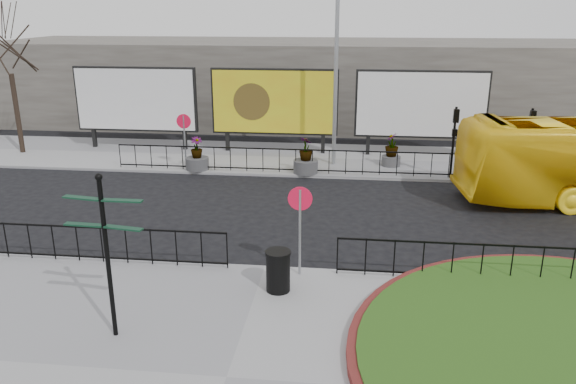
# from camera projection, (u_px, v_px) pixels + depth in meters

# --- Properties ---
(ground) EXTENTS (90.00, 90.00, 0.00)m
(ground) POSITION_uv_depth(u_px,v_px,m) (265.00, 270.00, 15.68)
(ground) COLOR black
(ground) RESTS_ON ground
(pavement_near) EXTENTS (30.00, 10.00, 0.12)m
(pavement_near) POSITION_uv_depth(u_px,v_px,m) (227.00, 380.00, 10.94)
(pavement_near) COLOR gray
(pavement_near) RESTS_ON ground
(pavement_far) EXTENTS (44.00, 6.00, 0.12)m
(pavement_far) POSITION_uv_depth(u_px,v_px,m) (303.00, 159.00, 26.99)
(pavement_far) COLOR gray
(pavement_far) RESTS_ON ground
(railing_near_left) EXTENTS (10.00, 0.10, 1.10)m
(railing_near_left) POSITION_uv_depth(u_px,v_px,m) (53.00, 242.00, 15.83)
(railing_near_left) COLOR black
(railing_near_left) RESTS_ON pavement_near
(railing_near_right) EXTENTS (9.00, 0.10, 1.10)m
(railing_near_right) POSITION_uv_depth(u_px,v_px,m) (512.00, 264.00, 14.49)
(railing_near_right) COLOR black
(railing_near_right) RESTS_ON pavement_near
(railing_far) EXTENTS (18.00, 0.10, 1.10)m
(railing_far) POSITION_uv_depth(u_px,v_px,m) (321.00, 161.00, 24.14)
(railing_far) COLOR black
(railing_far) RESTS_ON pavement_far
(speed_sign_far) EXTENTS (0.64, 0.07, 2.47)m
(speed_sign_far) POSITION_uv_depth(u_px,v_px,m) (184.00, 129.00, 24.49)
(speed_sign_far) COLOR gray
(speed_sign_far) RESTS_ON pavement_far
(speed_sign_near) EXTENTS (0.64, 0.07, 2.47)m
(speed_sign_near) POSITION_uv_depth(u_px,v_px,m) (300.00, 211.00, 14.60)
(speed_sign_near) COLOR gray
(speed_sign_near) RESTS_ON pavement_near
(billboard_left) EXTENTS (6.20, 0.31, 4.10)m
(billboard_left) POSITION_uv_depth(u_px,v_px,m) (136.00, 100.00, 28.02)
(billboard_left) COLOR black
(billboard_left) RESTS_ON pavement_far
(billboard_mid) EXTENTS (6.20, 0.31, 4.10)m
(billboard_mid) POSITION_uv_depth(u_px,v_px,m) (274.00, 102.00, 27.27)
(billboard_mid) COLOR black
(billboard_mid) RESTS_ON pavement_far
(billboard_right) EXTENTS (6.20, 0.31, 4.10)m
(billboard_right) POSITION_uv_depth(u_px,v_px,m) (421.00, 105.00, 26.52)
(billboard_right) COLOR black
(billboard_right) RESTS_ON pavement_far
(lamp_post) EXTENTS (0.74, 0.18, 9.23)m
(lamp_post) POSITION_uv_depth(u_px,v_px,m) (336.00, 59.00, 24.39)
(lamp_post) COLOR gray
(lamp_post) RESTS_ON pavement_far
(signal_pole_a) EXTENTS (0.22, 0.26, 3.00)m
(signal_pole_a) POSITION_uv_depth(u_px,v_px,m) (454.00, 132.00, 23.14)
(signal_pole_a) COLOR black
(signal_pole_a) RESTS_ON pavement_far
(signal_pole_b) EXTENTS (0.22, 0.26, 3.00)m
(signal_pole_b) POSITION_uv_depth(u_px,v_px,m) (530.00, 133.00, 22.82)
(signal_pole_b) COLOR black
(signal_pole_b) RESTS_ON pavement_far
(tree_left) EXTENTS (2.00, 2.00, 7.00)m
(tree_left) POSITION_uv_depth(u_px,v_px,m) (12.00, 81.00, 26.90)
(tree_left) COLOR #2D2119
(tree_left) RESTS_ON pavement_far
(building_backdrop) EXTENTS (40.00, 10.00, 5.00)m
(building_backdrop) POSITION_uv_depth(u_px,v_px,m) (317.00, 82.00, 35.66)
(building_backdrop) COLOR slate
(building_backdrop) RESTS_ON ground
(fingerpost_sign) EXTENTS (1.73, 0.41, 3.70)m
(fingerpost_sign) POSITION_uv_depth(u_px,v_px,m) (106.00, 241.00, 11.65)
(fingerpost_sign) COLOR black
(fingerpost_sign) RESTS_ON pavement_near
(litter_bin) EXTENTS (0.65, 0.65, 1.08)m
(litter_bin) POSITION_uv_depth(u_px,v_px,m) (278.00, 271.00, 14.11)
(litter_bin) COLOR black
(litter_bin) RESTS_ON pavement_near
(planter_a) EXTENTS (1.02, 1.02, 1.46)m
(planter_a) POSITION_uv_depth(u_px,v_px,m) (197.00, 159.00, 24.84)
(planter_a) COLOR #4C4C4F
(planter_a) RESTS_ON pavement_far
(planter_b) EXTENTS (1.07, 1.07, 1.59)m
(planter_b) POSITION_uv_depth(u_px,v_px,m) (306.00, 160.00, 24.30)
(planter_b) COLOR #4C4C4F
(planter_b) RESTS_ON pavement_far
(planter_c) EXTENTS (0.85, 0.85, 1.52)m
(planter_c) POSITION_uv_depth(u_px,v_px,m) (391.00, 152.00, 25.38)
(planter_c) COLOR #4C4C4F
(planter_c) RESTS_ON pavement_far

